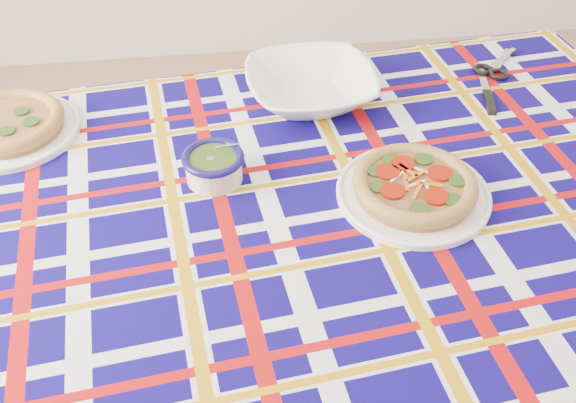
{
  "coord_description": "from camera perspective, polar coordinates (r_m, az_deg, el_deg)",
  "views": [
    {
      "loc": [
        -0.14,
        -0.9,
        1.56
      ],
      "look_at": [
        -0.02,
        -0.03,
        0.78
      ],
      "focal_mm": 40.0,
      "sensor_mm": 36.0,
      "label": 1
    }
  ],
  "objects": [
    {
      "name": "serving_bowl",
      "position": [
        1.47,
        2.03,
        10.18
      ],
      "size": [
        0.31,
        0.31,
        0.07
      ],
      "primitive_type": "imported",
      "rotation": [
        0.0,
        0.0,
        0.07
      ],
      "color": "white",
      "rests_on": "tablecloth"
    },
    {
      "name": "dining_table",
      "position": [
        1.27,
        2.25,
        -2.24
      ],
      "size": [
        1.71,
        1.17,
        0.75
      ],
      "rotation": [
        0.0,
        0.0,
        0.11
      ],
      "color": "brown",
      "rests_on": "floor"
    },
    {
      "name": "pesto_bowl",
      "position": [
        1.25,
        -6.64,
        3.32
      ],
      "size": [
        0.13,
        0.13,
        0.07
      ],
      "primitive_type": null,
      "rotation": [
        0.0,
        0.0,
        -0.06
      ],
      "color": "#253C10",
      "rests_on": "tablecloth"
    },
    {
      "name": "table_knife",
      "position": [
        1.63,
        16.95,
        10.42
      ],
      "size": [
        0.07,
        0.24,
        0.01
      ],
      "primitive_type": null,
      "rotation": [
        0.0,
        0.0,
        1.35
      ],
      "color": "silver",
      "rests_on": "tablecloth"
    },
    {
      "name": "main_focaccia_plate",
      "position": [
        1.23,
        11.18,
        1.46
      ],
      "size": [
        0.35,
        0.35,
        0.06
      ],
      "primitive_type": null,
      "rotation": [
        0.0,
        0.0,
        0.18
      ],
      "color": "brown",
      "rests_on": "tablecloth"
    },
    {
      "name": "second_focaccia_plate",
      "position": [
        1.49,
        -23.59,
        6.4
      ],
      "size": [
        0.34,
        0.34,
        0.05
      ],
      "primitive_type": null,
      "rotation": [
        0.0,
        0.0,
        0.18
      ],
      "color": "brown",
      "rests_on": "tablecloth"
    },
    {
      "name": "tablecloth",
      "position": [
        1.26,
        2.27,
        -1.43
      ],
      "size": [
        1.74,
        1.21,
        0.11
      ],
      "primitive_type": null,
      "rotation": [
        0.0,
        0.0,
        0.11
      ],
      "color": "#0C0454",
      "rests_on": "dining_table"
    },
    {
      "name": "kitchen_scissors",
      "position": [
        1.72,
        18.51,
        11.94
      ],
      "size": [
        0.2,
        0.2,
        0.02
      ],
      "primitive_type": null,
      "rotation": [
        0.0,
        0.0,
        0.83
      ],
      "color": "silver",
      "rests_on": "tablecloth"
    }
  ]
}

